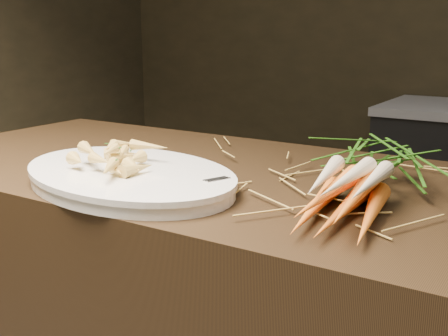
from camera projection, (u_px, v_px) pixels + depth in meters
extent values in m
cone|color=#E55A15|center=(315.00, 207.00, 0.89)|extent=(0.07, 0.27, 0.03)
cone|color=#E55A15|center=(342.00, 211.00, 0.87)|extent=(0.05, 0.27, 0.03)
cone|color=#E55A15|center=(370.00, 215.00, 0.85)|extent=(0.09, 0.27, 0.03)
cone|color=#E55A15|center=(328.00, 194.00, 0.87)|extent=(0.05, 0.27, 0.03)
cone|color=#E55A15|center=(355.00, 197.00, 0.85)|extent=(0.07, 0.27, 0.03)
cone|color=beige|center=(324.00, 177.00, 0.88)|extent=(0.08, 0.25, 0.04)
cone|color=beige|center=(347.00, 179.00, 0.86)|extent=(0.04, 0.25, 0.04)
cone|color=beige|center=(371.00, 182.00, 0.85)|extent=(0.06, 0.26, 0.04)
ellipsoid|color=#346713|center=(377.00, 161.00, 1.07)|extent=(0.19, 0.25, 0.09)
cube|color=silver|center=(176.00, 192.00, 0.94)|extent=(0.09, 0.18, 0.00)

